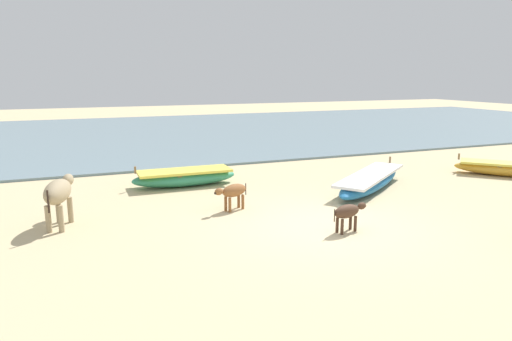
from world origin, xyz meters
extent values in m
plane|color=#CCB789|center=(0.00, 0.00, 0.00)|extent=(80.00, 80.00, 0.00)
cube|color=slate|center=(0.00, 17.04, 0.04)|extent=(60.00, 20.00, 0.08)
ellipsoid|color=#1E669E|center=(2.80, 2.36, 0.21)|extent=(3.92, 3.24, 0.43)
cube|color=white|center=(2.80, 2.36, 0.40)|extent=(3.50, 2.92, 0.07)
cube|color=olive|center=(3.05, 2.55, 0.33)|extent=(0.54, 0.67, 0.04)
cylinder|color=olive|center=(4.36, 3.53, 0.53)|extent=(0.06, 0.06, 0.20)
ellipsoid|color=gold|center=(7.86, 2.19, 0.21)|extent=(2.76, 2.82, 0.42)
cube|color=#EAD84C|center=(7.86, 2.19, 0.39)|extent=(2.49, 2.54, 0.07)
cube|color=olive|center=(7.70, 2.36, 0.32)|extent=(0.61, 0.59, 0.04)
cylinder|color=olive|center=(6.87, 3.21, 0.52)|extent=(0.06, 0.06, 0.20)
ellipsoid|color=#338C66|center=(-1.95, 4.69, 0.23)|extent=(3.01, 0.98, 0.47)
cube|color=#EAD84C|center=(-1.95, 4.69, 0.43)|extent=(2.65, 0.96, 0.07)
cube|color=olive|center=(-2.17, 4.70, 0.36)|extent=(0.13, 0.81, 0.04)
cylinder|color=olive|center=(-3.33, 4.71, 0.57)|extent=(0.06, 0.06, 0.20)
ellipsoid|color=brown|center=(-1.43, 1.84, 0.48)|extent=(0.75, 0.51, 0.30)
ellipsoid|color=brown|center=(-1.86, 1.68, 0.53)|extent=(0.26, 0.21, 0.16)
sphere|color=#2D2119|center=(-1.96, 1.64, 0.51)|extent=(0.08, 0.08, 0.06)
cylinder|color=brown|center=(-1.59, 1.70, 0.17)|extent=(0.07, 0.07, 0.35)
cylinder|color=brown|center=(-1.65, 1.84, 0.17)|extent=(0.07, 0.07, 0.35)
cylinder|color=brown|center=(-1.22, 1.85, 0.17)|extent=(0.07, 0.07, 0.35)
cylinder|color=brown|center=(-1.27, 1.99, 0.17)|extent=(0.07, 0.07, 0.35)
cylinder|color=#2D2119|center=(-1.09, 1.98, 0.45)|extent=(0.02, 0.02, 0.28)
ellipsoid|color=#4C3323|center=(0.17, -0.50, 0.44)|extent=(0.68, 0.38, 0.28)
ellipsoid|color=#4C3323|center=(0.58, -0.41, 0.48)|extent=(0.23, 0.17, 0.15)
sphere|color=#2D2119|center=(0.67, -0.40, 0.47)|extent=(0.07, 0.07, 0.06)
cylinder|color=#4C3323|center=(0.33, -0.39, 0.16)|extent=(0.06, 0.06, 0.32)
cylinder|color=#4C3323|center=(0.36, -0.53, 0.16)|extent=(0.06, 0.06, 0.32)
cylinder|color=#4C3323|center=(-0.03, -0.47, 0.16)|extent=(0.06, 0.06, 0.32)
cylinder|color=#4C3323|center=(0.00, -0.61, 0.16)|extent=(0.06, 0.06, 0.32)
cylinder|color=#2D2119|center=(-0.16, -0.57, 0.41)|extent=(0.02, 0.02, 0.26)
ellipsoid|color=tan|center=(-5.26, 2.02, 0.77)|extent=(0.75, 1.21, 0.49)
ellipsoid|color=tan|center=(-5.05, 2.73, 0.86)|extent=(0.32, 0.42, 0.27)
sphere|color=#2D2119|center=(-5.00, 2.89, 0.82)|extent=(0.13, 0.13, 0.10)
cylinder|color=tan|center=(-5.28, 2.37, 0.28)|extent=(0.11, 0.11, 0.56)
cylinder|color=tan|center=(-5.05, 2.30, 0.28)|extent=(0.11, 0.11, 0.56)
cylinder|color=tan|center=(-5.47, 1.74, 0.28)|extent=(0.11, 0.11, 0.56)
cylinder|color=tan|center=(-5.23, 1.67, 0.28)|extent=(0.11, 0.11, 0.56)
cylinder|color=#2D2119|center=(-5.42, 1.45, 0.72)|extent=(0.04, 0.04, 0.46)
camera|label=1|loc=(-4.92, -8.17, 3.16)|focal=32.50mm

